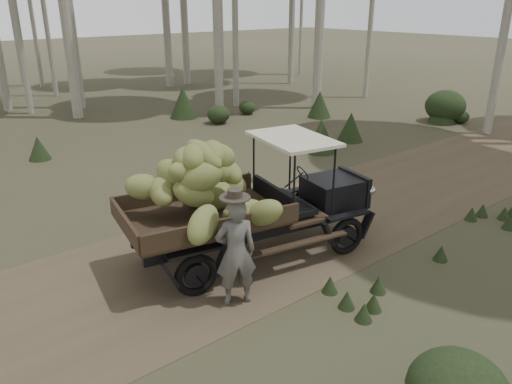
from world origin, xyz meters
TOP-DOWN VIEW (x-y plane):
  - ground at (0.00, 0.00)m, footprint 120.00×120.00m
  - dirt_track at (0.00, 0.00)m, footprint 70.00×4.00m
  - banana_truck at (-1.78, -0.27)m, footprint 4.97×2.63m
  - farmer at (-2.49, -1.39)m, footprint 0.76×0.64m
  - undergrowth at (1.30, -0.39)m, footprint 24.64×21.59m

SIDE VIEW (x-z plane):
  - ground at x=0.00m, z-range 0.00..0.00m
  - dirt_track at x=0.00m, z-range 0.00..0.01m
  - undergrowth at x=1.30m, z-range -0.15..1.24m
  - farmer at x=-2.49m, z-range -0.05..1.86m
  - banana_truck at x=-1.78m, z-range 0.15..2.58m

